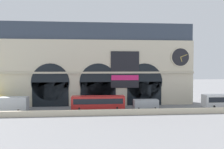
% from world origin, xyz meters
% --- Properties ---
extents(ground_plane, '(200.00, 200.00, 0.00)m').
position_xyz_m(ground_plane, '(0.00, 0.00, 0.00)').
color(ground_plane, slate).
extents(quay_parapet_wall, '(90.00, 0.70, 1.11)m').
position_xyz_m(quay_parapet_wall, '(0.00, -5.06, 0.55)').
color(quay_parapet_wall, beige).
rests_on(quay_parapet_wall, ground).
extents(station_building, '(46.11, 5.67, 19.61)m').
position_xyz_m(station_building, '(0.04, 7.64, 9.53)').
color(station_building, beige).
rests_on(station_building, ground).
extents(box_truck_west, '(7.50, 2.91, 3.12)m').
position_xyz_m(box_truck_west, '(-18.02, -0.88, 1.70)').
color(box_truck_west, '#19727A').
rests_on(box_truck_west, ground).
extents(bus_center, '(11.00, 3.25, 3.10)m').
position_xyz_m(bus_center, '(-0.15, -0.68, 1.78)').
color(bus_center, red).
rests_on(bus_center, ground).
extents(van_mideast, '(5.20, 2.48, 2.20)m').
position_xyz_m(van_mideast, '(10.02, -0.54, 1.25)').
color(van_mideast, '#ADB2B7').
rests_on(van_mideast, ground).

